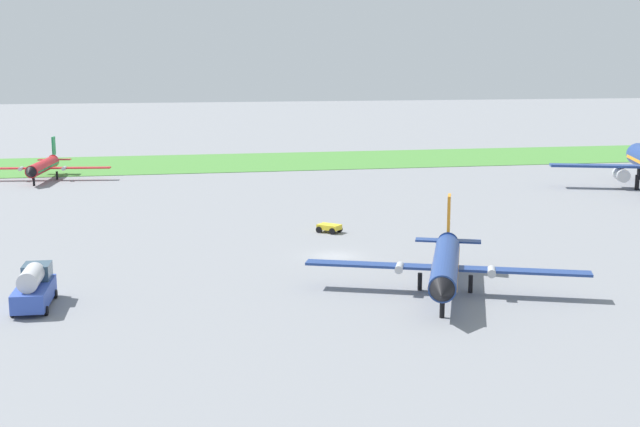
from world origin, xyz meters
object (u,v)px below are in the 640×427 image
object	(u,v)px
airplane_taxiing_turboprop	(43,166)
fuel_truck_near_gate	(34,287)
baggage_cart_by_runway	(329,227)
airplane_foreground_turboprop	(445,263)

from	to	relation	value
airplane_taxiing_turboprop	fuel_truck_near_gate	distance (m)	71.58
airplane_taxiing_turboprop	baggage_cart_by_runway	distance (m)	59.74
fuel_truck_near_gate	baggage_cart_by_runway	size ratio (longest dim) A/B	2.24
airplane_taxiing_turboprop	airplane_foreground_turboprop	xyz separation A→B (m)	(39.49, -73.68, 0.23)
fuel_truck_near_gate	baggage_cart_by_runway	world-z (taller)	fuel_truck_near_gate
airplane_foreground_turboprop	baggage_cart_by_runway	size ratio (longest dim) A/B	7.37
airplane_taxiing_turboprop	fuel_truck_near_gate	world-z (taller)	airplane_taxiing_turboprop
airplane_foreground_turboprop	fuel_truck_near_gate	distance (m)	31.97
airplane_taxiing_turboprop	airplane_foreground_turboprop	distance (m)	83.60
airplane_taxiing_turboprop	airplane_foreground_turboprop	bearing A→B (deg)	35.58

